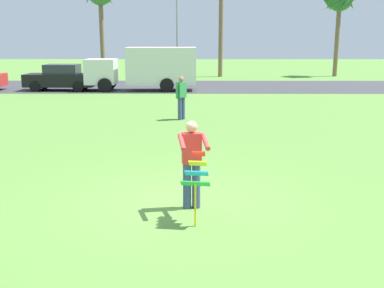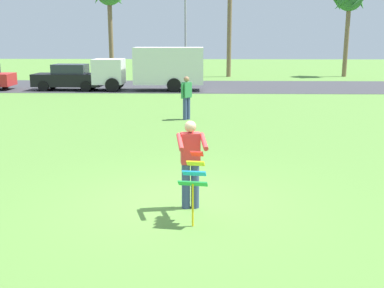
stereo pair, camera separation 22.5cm
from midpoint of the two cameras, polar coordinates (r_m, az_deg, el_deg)
name	(u,v)px [view 1 (the left image)]	position (r m, az deg, el deg)	size (l,w,h in m)	color
ground_plane	(180,202)	(9.47, -2.21, -7.16)	(120.00, 120.00, 0.00)	#568438
road_strip	(190,86)	(31.24, -0.40, 7.09)	(120.00, 8.00, 0.01)	#38383D
person_kite_flyer	(192,161)	(8.87, -0.75, -2.13)	(0.61, 0.71, 1.73)	#384772
kite_held	(197,177)	(8.19, -0.22, -4.02)	(0.53, 0.67, 1.26)	red
parked_car_black	(61,78)	(29.97, -16.03, 7.81)	(4.24, 1.92, 1.60)	black
parked_truck_white_box	(148,67)	(28.88, -5.65, 9.34)	(6.73, 2.19, 2.62)	silver
palm_tree_far_left	(340,2)	(41.03, 17.52, 16.34)	(2.58, 2.71, 7.34)	brown
streetlight_pole	(177,26)	(36.36, -2.00, 14.23)	(0.24, 1.65, 7.00)	#9E9EA3
person_walker_near	(181,97)	(18.60, -1.67, 5.85)	(0.42, 0.44, 1.73)	#384772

